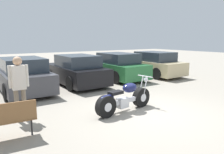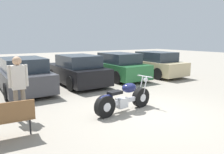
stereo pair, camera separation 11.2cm
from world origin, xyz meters
name	(u,v)px [view 2 (the right image)]	position (x,y,z in m)	size (l,w,h in m)	color
ground_plane	(148,112)	(0.00, 0.00, 0.00)	(60.00, 60.00, 0.00)	gray
motorcycle	(124,99)	(-0.61, 0.43, 0.42)	(2.16, 0.67, 1.02)	black
parked_car_dark_grey	(23,76)	(-2.62, 4.92, 0.68)	(1.83, 4.11, 1.45)	#3D3D42
parked_car_black	(77,71)	(-0.11, 5.02, 0.68)	(1.83, 4.11, 1.45)	black
parked_car_green	(117,67)	(2.40, 5.18, 0.68)	(1.83, 4.11, 1.45)	#286B38
parked_car_champagne	(154,64)	(4.90, 4.88, 0.68)	(1.83, 4.11, 1.45)	#C6B284
park_bench	(0,118)	(-4.03, 0.28, 0.54)	(1.47, 0.51, 0.89)	brown
person_standing	(18,83)	(-3.41, 1.44, 1.06)	(0.52, 0.24, 1.76)	#726656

